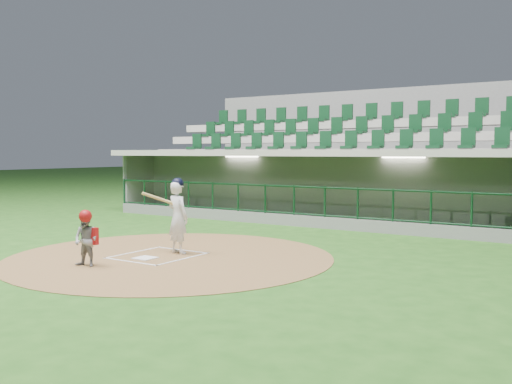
% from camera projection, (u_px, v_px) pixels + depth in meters
% --- Properties ---
extents(ground, '(120.00, 120.00, 0.00)m').
position_uv_depth(ground, '(167.00, 254.00, 12.99)').
color(ground, '#204E16').
rests_on(ground, ground).
extents(dirt_circle, '(7.20, 7.20, 0.01)m').
position_uv_depth(dirt_circle, '(171.00, 257.00, 12.66)').
color(dirt_circle, brown).
rests_on(dirt_circle, ground).
extents(home_plate, '(0.43, 0.43, 0.02)m').
position_uv_depth(home_plate, '(145.00, 258.00, 12.40)').
color(home_plate, white).
rests_on(home_plate, dirt_circle).
extents(batter_box_chalk, '(1.55, 1.80, 0.01)m').
position_uv_depth(batter_box_chalk, '(158.00, 255.00, 12.74)').
color(batter_box_chalk, white).
rests_on(batter_box_chalk, ground).
extents(dugout_structure, '(16.40, 3.70, 3.00)m').
position_uv_depth(dugout_structure, '(322.00, 192.00, 19.44)').
color(dugout_structure, slate).
rests_on(dugout_structure, ground).
extents(seating_deck, '(17.00, 6.72, 5.15)m').
position_uv_depth(seating_deck, '(357.00, 176.00, 22.02)').
color(seating_deck, slate).
rests_on(seating_deck, ground).
extents(batter, '(0.87, 0.90, 1.73)m').
position_uv_depth(batter, '(178.00, 215.00, 12.99)').
color(batter, white).
rests_on(batter, dirt_circle).
extents(catcher, '(0.58, 0.49, 1.16)m').
position_uv_depth(catcher, '(86.00, 238.00, 11.51)').
color(catcher, gray).
rests_on(catcher, dirt_circle).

